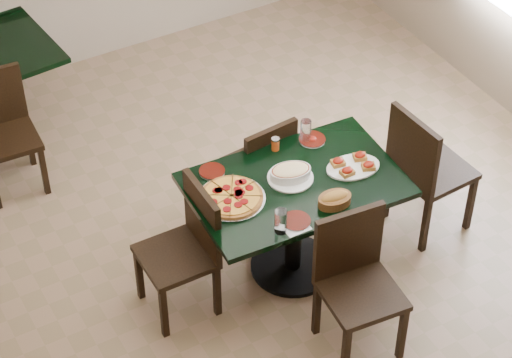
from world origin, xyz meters
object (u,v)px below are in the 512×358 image
chair_near (355,275)px  lasagna_casserole (290,173)px  back_chair_near (2,125)px  chair_left (188,243)px  main_table (295,204)px  chair_far (262,166)px  bread_basket (335,199)px  bruschetta_platter (353,165)px  pepperoni_pizza (231,197)px  chair_right (424,166)px

chair_near → lasagna_casserole: (-0.02, 0.71, 0.27)m
back_chair_near → chair_left: bearing=-67.3°
main_table → chair_left: size_ratio=1.48×
chair_far → bread_basket: 0.86m
chair_near → main_table: bearing=97.0°
chair_far → back_chair_near: (-1.37, 1.25, 0.02)m
chair_far → chair_near: chair_near is taller
lasagna_casserole → bread_basket: bearing=-58.2°
main_table → lasagna_casserole: lasagna_casserole is taller
lasagna_casserole → bruschetta_platter: size_ratio=0.76×
chair_near → bruschetta_platter: bearing=64.2°
main_table → bread_basket: size_ratio=6.08×
main_table → pepperoni_pizza: bearing=175.1°
chair_near → chair_far: bearing=93.4°
chair_right → bread_basket: size_ratio=4.44×
chair_far → bread_basket: (0.04, -0.80, 0.32)m
bruschetta_platter → bread_basket: bearing=-132.5°
chair_far → chair_right: bearing=139.9°
chair_near → pepperoni_pizza: size_ratio=2.27×
chair_near → bread_basket: size_ratio=4.24×
bread_basket → chair_right: bearing=18.2°
main_table → pepperoni_pizza: pepperoni_pizza is taller
chair_left → bread_basket: chair_left is taller
bread_basket → chair_near: bearing=-97.7°
chair_near → lasagna_casserole: 0.76m
back_chair_near → bread_basket: bearing=-52.1°
lasagna_casserole → bruschetta_platter: 0.41m
back_chair_near → lasagna_casserole: size_ratio=3.07×
chair_right → back_chair_near: 2.92m
lasagna_casserole → bread_basket: size_ratio=1.31×
chair_right → bread_basket: chair_right is taller
main_table → chair_left: chair_left is taller
chair_far → pepperoni_pizza: size_ratio=2.06×
chair_near → back_chair_near: bearing=124.2°
chair_far → bruschetta_platter: 0.73m
main_table → chair_right: chair_right is taller
chair_near → bread_basket: bearing=82.9°
pepperoni_pizza → bruschetta_platter: bruschetta_platter is taller
back_chair_near → bruschetta_platter: bearing=-43.9°
chair_right → back_chair_near: size_ratio=1.10×
chair_near → pepperoni_pizza: 0.87m
back_chair_near → bruschetta_platter: back_chair_near is taller
chair_right → chair_left: size_ratio=1.08×
chair_far → pepperoni_pizza: chair_far is taller
back_chair_near → bread_basket: 2.51m
chair_near → chair_left: (-0.73, 0.74, -0.02)m
bruschetta_platter → chair_left: bearing=-177.7°
chair_left → pepperoni_pizza: (0.30, -0.02, 0.26)m
chair_far → chair_left: (-0.77, -0.44, 0.03)m
chair_right → bruschetta_platter: size_ratio=2.57×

